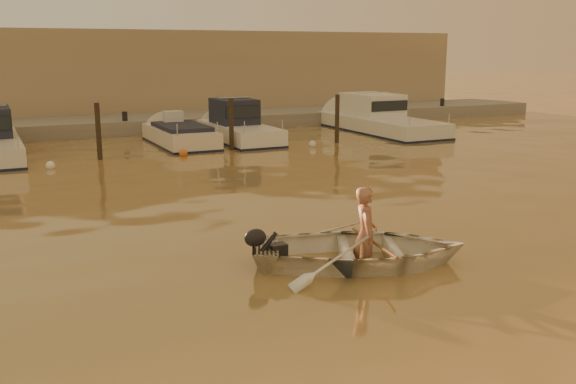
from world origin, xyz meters
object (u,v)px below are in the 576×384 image
moored_boat_5 (381,119)px  person (366,234)px  dinghy (360,250)px  moored_boat_3 (180,139)px  waterfront_building (58,77)px  moored_boat_4 (239,126)px

moored_boat_5 → person: bearing=-124.5°
dinghy → moored_boat_3: bearing=18.6°
waterfront_building → moored_boat_4: bearing=-61.5°
person → moored_boat_5: moored_boat_5 is taller
person → moored_boat_3: size_ratio=0.31×
moored_boat_3 → moored_boat_5: bearing=0.0°
moored_boat_3 → moored_boat_5: (9.75, 0.00, 0.40)m
moored_boat_3 → person: bearing=-94.4°
dinghy → moored_boat_3: (1.33, 15.95, -0.06)m
moored_boat_3 → moored_boat_4: moored_boat_4 is taller
person → moored_boat_4: 16.44m
moored_boat_5 → waterfront_building: waterfront_building is taller
person → moored_boat_4: moored_boat_4 is taller
moored_boat_3 → moored_boat_4: bearing=0.0°
moored_boat_4 → waterfront_building: size_ratio=0.14×
dinghy → person: 0.31m
person → waterfront_building: waterfront_building is taller
moored_boat_4 → waterfront_building: (-5.97, 11.00, 1.77)m
moored_boat_5 → moored_boat_3: bearing=180.0°
waterfront_building → moored_boat_3: bearing=-72.9°
dinghy → moored_boat_5: (11.07, 15.95, 0.34)m
moored_boat_5 → moored_boat_4: bearing=180.0°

